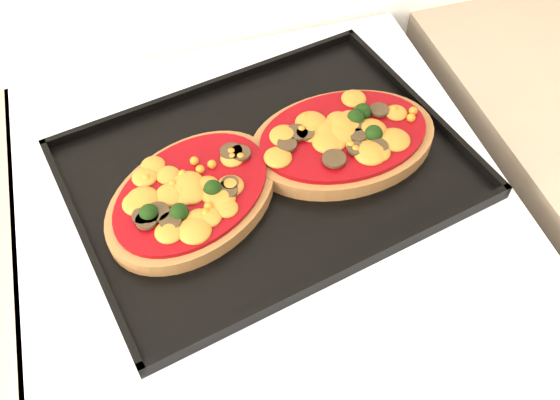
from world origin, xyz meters
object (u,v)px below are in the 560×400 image
object	(u,v)px
stove	(269,353)
pizza_left	(192,195)
pizza_right	(343,138)
baking_tray	(268,169)

from	to	relation	value
stove	pizza_left	bearing A→B (deg)	178.63
stove	pizza_right	distance (m)	0.50
stove	pizza_left	xyz separation A→B (m)	(-0.09, 0.00, 0.48)
stove	pizza_right	size ratio (longest dim) A/B	3.82
stove	pizza_right	bearing A→B (deg)	16.92
baking_tray	pizza_left	xyz separation A→B (m)	(-0.10, -0.03, 0.01)
stove	baking_tray	size ratio (longest dim) A/B	1.94
pizza_left	stove	bearing A→B (deg)	-1.37
stove	pizza_left	size ratio (longest dim) A/B	4.02
stove	baking_tray	world-z (taller)	baking_tray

